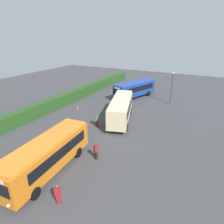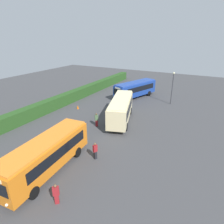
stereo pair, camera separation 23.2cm
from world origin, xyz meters
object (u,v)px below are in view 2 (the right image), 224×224
at_px(person_right, 97,119).
at_px(traffic_cone, 78,107).
at_px(bus_cream, 121,108).
at_px(person_center, 95,150).
at_px(person_left, 56,194).
at_px(bus_blue, 135,89).
at_px(bus_orange, 46,154).
at_px(lamppost, 173,85).

xyz_separation_m(person_right, traffic_cone, (4.07, 6.29, -0.68)).
bearing_deg(bus_cream, person_center, 173.00).
bearing_deg(person_center, person_left, 115.81).
distance_m(bus_blue, traffic_cone, 12.02).
xyz_separation_m(bus_orange, lamppost, (23.72, -5.47, 1.70)).
relative_size(bus_cream, person_left, 5.58).
distance_m(person_left, traffic_cone, 19.61).
bearing_deg(lamppost, person_right, 154.17).
height_order(bus_cream, person_center, bus_cream).
distance_m(person_center, traffic_cone, 14.59).
bearing_deg(bus_cream, bus_orange, 158.23).
xyz_separation_m(person_left, person_center, (5.98, 0.54, 0.06)).
xyz_separation_m(bus_orange, bus_blue, (24.33, 1.51, -0.03)).
height_order(bus_orange, bus_blue, bus_orange).
distance_m(person_right, traffic_cone, 7.52).
relative_size(bus_blue, person_center, 5.53).
xyz_separation_m(person_left, lamppost, (26.12, -2.24, 2.64)).
height_order(bus_orange, lamppost, lamppost).
relative_size(bus_blue, traffic_cone, 16.25).
relative_size(bus_orange, bus_cream, 1.05).
xyz_separation_m(bus_blue, lamppost, (-0.62, -6.98, 1.73)).
bearing_deg(person_left, lamppost, -47.70).
bearing_deg(person_left, bus_blue, -32.74).
xyz_separation_m(person_left, traffic_cone, (16.42, 10.71, -0.57)).
xyz_separation_m(person_left, person_right, (12.34, 4.43, 0.11)).
bearing_deg(person_right, bus_blue, -43.36).
xyz_separation_m(bus_blue, person_center, (-20.76, -4.20, -0.85)).
height_order(bus_orange, traffic_cone, bus_orange).
distance_m(person_right, lamppost, 15.51).
bearing_deg(bus_orange, person_right, -177.66).
bearing_deg(bus_orange, person_center, 138.48).
bearing_deg(bus_cream, person_right, 127.82).
relative_size(bus_orange, person_center, 5.57).
height_order(traffic_cone, lamppost, lamppost).
distance_m(bus_cream, person_right, 3.80).
xyz_separation_m(bus_cream, traffic_cone, (1.02, 8.36, -1.60)).
height_order(bus_blue, person_right, bus_blue).
bearing_deg(bus_blue, bus_orange, 22.82).
distance_m(bus_blue, lamppost, 7.22).
height_order(bus_orange, person_center, bus_orange).
bearing_deg(person_center, bus_blue, -57.90).
xyz_separation_m(bus_cream, person_left, (-15.39, -2.35, -1.03)).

